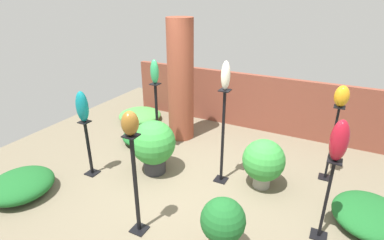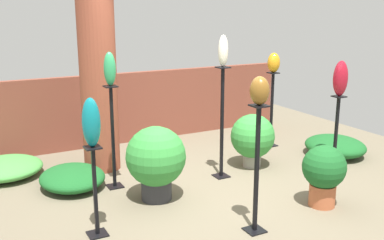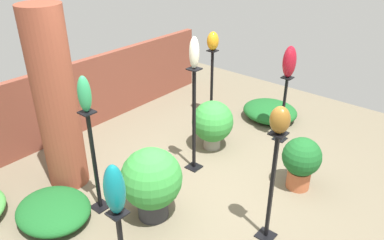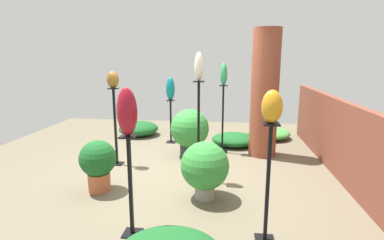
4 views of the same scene
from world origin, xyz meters
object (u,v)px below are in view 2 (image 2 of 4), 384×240
(pedestal_teal, at_px, (95,196))
(pedestal_bronze, at_px, (256,175))
(brick_pillar, at_px, (99,87))
(potted_plant_mid_right, at_px, (253,137))
(art_vase_jade, at_px, (110,69))
(art_vase_teal, at_px, (91,122))
(potted_plant_mid_left, at_px, (324,171))
(potted_plant_front_right, at_px, (156,159))
(pedestal_ruby, at_px, (336,137))
(pedestal_ivory, at_px, (222,127))
(art_vase_ruby, at_px, (340,78))
(pedestal_amber, at_px, (272,113))
(art_vase_bronze, at_px, (260,91))
(pedestal_jade, at_px, (113,142))
(art_vase_ivory, at_px, (223,51))
(art_vase_amber, at_px, (274,63))

(pedestal_teal, bearing_deg, pedestal_bronze, -25.15)
(brick_pillar, relative_size, potted_plant_mid_right, 3.04)
(art_vase_jade, xyz_separation_m, art_vase_teal, (-0.58, -1.16, -0.35))
(brick_pillar, xyz_separation_m, potted_plant_mid_right, (1.99, -0.98, -0.76))
(art_vase_jade, relative_size, potted_plant_mid_left, 0.57)
(potted_plant_front_right, xyz_separation_m, potted_plant_mid_left, (1.67, -1.10, -0.09))
(pedestal_ruby, height_order, potted_plant_mid_right, pedestal_ruby)
(art_vase_jade, bearing_deg, pedestal_ivory, -13.44)
(art_vase_ruby, distance_m, potted_plant_mid_right, 1.48)
(pedestal_amber, relative_size, potted_plant_mid_right, 1.59)
(pedestal_amber, bearing_deg, art_vase_bronze, -130.61)
(pedestal_ruby, xyz_separation_m, potted_plant_mid_left, (-0.99, -0.80, -0.07))
(potted_plant_front_right, xyz_separation_m, potted_plant_mid_right, (1.73, 0.42, -0.07))
(pedestal_jade, relative_size, art_vase_jade, 3.20)
(pedestal_teal, relative_size, art_vase_ivory, 2.30)
(pedestal_amber, bearing_deg, pedestal_bronze, -130.61)
(art_vase_ruby, bearing_deg, art_vase_amber, 91.99)
(pedestal_teal, height_order, art_vase_bronze, art_vase_bronze)
(pedestal_bronze, bearing_deg, pedestal_ruby, 24.53)
(brick_pillar, bearing_deg, art_vase_amber, -5.48)
(pedestal_ivory, distance_m, pedestal_amber, 1.73)
(brick_pillar, height_order, pedestal_teal, brick_pillar)
(pedestal_ruby, distance_m, potted_plant_front_right, 2.68)
(pedestal_ivory, distance_m, art_vase_amber, 1.87)
(potted_plant_front_right, bearing_deg, potted_plant_mid_left, -33.35)
(pedestal_ruby, distance_m, art_vase_ivory, 2.08)
(brick_pillar, bearing_deg, art_vase_ivory, -39.47)
(potted_plant_mid_right, bearing_deg, pedestal_amber, 38.44)
(pedestal_bronze, bearing_deg, art_vase_bronze, 0.00)
(art_vase_jade, height_order, art_vase_bronze, art_vase_jade)
(pedestal_amber, height_order, potted_plant_mid_left, pedestal_amber)
(pedestal_bronze, bearing_deg, pedestal_teal, 154.85)
(brick_pillar, xyz_separation_m, potted_plant_mid_left, (1.93, -2.50, -0.78))
(art_vase_jade, distance_m, art_vase_bronze, 2.07)
(potted_plant_mid_left, bearing_deg, brick_pillar, 127.66)
(art_vase_ivory, xyz_separation_m, art_vase_teal, (-2.01, -0.81, -0.54))
(pedestal_bronze, bearing_deg, art_vase_ruby, 24.53)
(pedestal_ruby, distance_m, potted_plant_mid_right, 1.18)
(pedestal_teal, distance_m, art_vase_ivory, 2.54)
(art_vase_ivory, height_order, potted_plant_front_right, art_vase_ivory)
(pedestal_bronze, height_order, art_vase_jade, art_vase_jade)
(pedestal_ruby, relative_size, art_vase_jade, 2.62)
(art_vase_jade, bearing_deg, potted_plant_mid_right, -5.49)
(pedestal_amber, xyz_separation_m, art_vase_ruby, (0.05, -1.42, 0.77))
(pedestal_bronze, height_order, potted_plant_mid_right, pedestal_bronze)
(art_vase_amber, bearing_deg, pedestal_jade, -170.30)
(art_vase_ruby, xyz_separation_m, potted_plant_mid_left, (-0.99, -0.80, -0.92))
(pedestal_ivory, xyz_separation_m, pedestal_bronze, (-0.52, -1.52, -0.09))
(pedestal_jade, xyz_separation_m, art_vase_ruby, (2.99, -0.91, 0.73))
(pedestal_jade, height_order, potted_plant_front_right, pedestal_jade)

